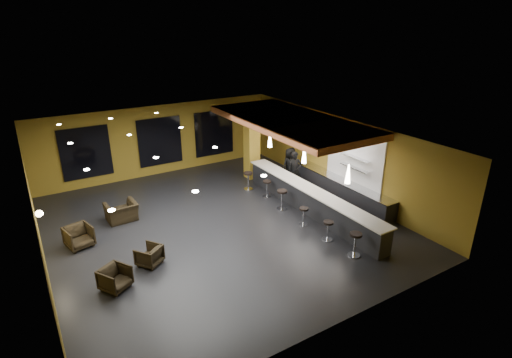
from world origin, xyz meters
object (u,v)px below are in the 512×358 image
armchair_b (149,255)px  bar_stool_2 (304,214)px  pendant_0 (348,174)px  bar_stool_3 (282,197)px  pendant_1 (304,155)px  pendant_2 (270,140)px  prep_counter (338,188)px  armchair_d (122,212)px  column (252,144)px  staff_c (289,165)px  staff_a (295,171)px  bar_stool_1 (328,228)px  bar_stool_0 (355,241)px  bar_stool_4 (267,187)px  staff_b (292,164)px  armchair_c (79,237)px  bar_stool_5 (248,179)px  armchair_a (115,278)px  bar_counter (310,201)px

armchair_b → bar_stool_2: size_ratio=0.99×
pendant_0 → bar_stool_3: bearing=106.2°
pendant_1 → pendant_2: same height
prep_counter → armchair_d: size_ratio=5.25×
column → staff_c: column is taller
staff_a → bar_stool_1: bearing=-89.4°
bar_stool_0 → column: bearing=84.6°
pendant_0 → armchair_d: size_ratio=0.61×
bar_stool_4 → armchair_d: bearing=169.9°
staff_b → armchair_b: bearing=-169.1°
staff_c → column: bearing=128.3°
bar_stool_1 → bar_stool_3: (0.02, 2.91, 0.07)m
bar_stool_2 → bar_stool_3: size_ratio=0.85×
staff_b → bar_stool_4: size_ratio=2.13×
prep_counter → bar_stool_0: 4.74m
armchair_c → bar_stool_3: 7.79m
bar_stool_4 → bar_stool_5: size_ratio=0.90×
bar_stool_2 → staff_a: bearing=59.1°
pendant_2 → bar_stool_3: pendant_2 is taller
pendant_2 → armchair_a: 9.15m
staff_c → bar_stool_0: size_ratio=1.96×
bar_stool_2 → bar_stool_5: bar_stool_5 is taller
bar_stool_2 → pendant_2: bearing=76.7°
armchair_a → bar_stool_5: size_ratio=0.91×
column → armchair_c: (-8.50, -2.53, -1.36)m
bar_stool_0 → bar_stool_1: bearing=93.7°
armchair_b → bar_stool_4: (6.11, 2.44, 0.16)m
prep_counter → pendant_2: pendant_2 is taller
armchair_b → bar_stool_1: bearing=127.1°
armchair_b → pendant_0: bearing=130.0°
armchair_b → bar_stool_1: size_ratio=0.97×
armchair_b → pendant_2: bearing=170.2°
pendant_0 → armchair_c: size_ratio=0.82×
pendant_0 → pendant_2: same height
bar_stool_1 → column: bearing=82.9°
armchair_c → bar_stool_4: armchair_c is taller
armchair_a → bar_stool_1: bar_stool_1 is taller
armchair_c → bar_stool_2: size_ratio=1.16×
bar_stool_0 → bar_stool_1: bar_stool_0 is taller
bar_stool_0 → bar_stool_3: size_ratio=0.99×
armchair_a → bar_stool_3: bearing=-17.7°
pendant_1 → pendant_2: (0.00, 2.50, 0.00)m
prep_counter → staff_b: staff_b is taller
pendant_2 → pendant_0: bearing=-90.0°
pendant_0 → bar_stool_2: (-0.89, 1.24, -1.88)m
staff_a → staff_b: size_ratio=1.10×
pendant_0 → bar_stool_4: (-0.65, 4.19, -1.86)m
armchair_b → armchair_d: armchair_d is taller
bar_counter → bar_stool_5: bearing=105.8°
column → bar_stool_4: (-0.65, -2.41, -1.26)m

